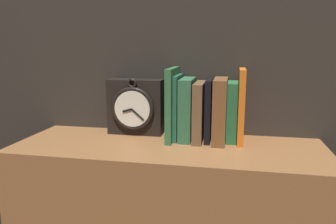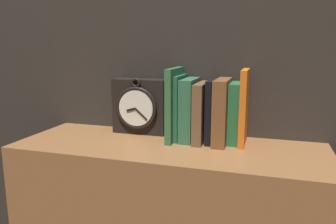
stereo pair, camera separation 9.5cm
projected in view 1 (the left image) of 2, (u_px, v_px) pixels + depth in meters
The scene contains 9 objects.
clock at pixel (136, 107), 1.08m from camera, with size 0.18×0.08×0.19m.
book_slot0_green at pixel (171, 104), 1.02m from camera, with size 0.02×0.16×0.22m.
book_slot1_green at pixel (177, 107), 1.03m from camera, with size 0.02×0.13×0.20m.
book_slot2_green at pixel (187, 109), 1.02m from camera, with size 0.04×0.14×0.19m.
book_slot3_brown at pixel (199, 112), 1.01m from camera, with size 0.03×0.15×0.18m.
book_slot4_black at pixel (209, 110), 1.01m from camera, with size 0.02×0.13×0.19m.
book_slot5_brown at pixel (220, 110), 0.99m from camera, with size 0.04×0.15×0.19m.
book_slot6_green at pixel (232, 111), 1.01m from camera, with size 0.03×0.11×0.18m.
book_slot7_orange at pixel (241, 106), 0.99m from camera, with size 0.02×0.13×0.22m.
Camera 1 is at (0.18, -0.91, 1.04)m, focal length 35.00 mm.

